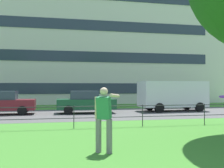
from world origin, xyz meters
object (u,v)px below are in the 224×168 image
(apartment_building_background, at_px, (79,23))
(panel_van_center, at_px, (173,94))
(car_maroon_left, at_px, (3,103))
(person_thrower, at_px, (104,117))
(car_dark_green_right, at_px, (86,102))

(apartment_building_background, bearing_deg, panel_van_center, -70.22)
(car_maroon_left, distance_m, panel_van_center, 12.05)
(person_thrower, relative_size, apartment_building_background, 0.05)
(car_maroon_left, height_order, apartment_building_background, apartment_building_background)
(person_thrower, bearing_deg, car_maroon_left, 112.38)
(person_thrower, relative_size, panel_van_center, 0.35)
(car_maroon_left, height_order, panel_van_center, panel_van_center)
(person_thrower, xyz_separation_m, panel_van_center, (7.33, 11.60, 0.30))
(person_thrower, relative_size, car_maroon_left, 0.45)
(person_thrower, bearing_deg, panel_van_center, 57.69)
(car_maroon_left, bearing_deg, person_thrower, -67.62)
(car_dark_green_right, xyz_separation_m, panel_van_center, (6.62, 0.32, 0.49))
(car_maroon_left, xyz_separation_m, car_dark_green_right, (5.42, -0.14, 0.00))
(panel_van_center, height_order, apartment_building_background, apartment_building_background)
(person_thrower, xyz_separation_m, apartment_building_background, (1.57, 27.62, 9.23))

